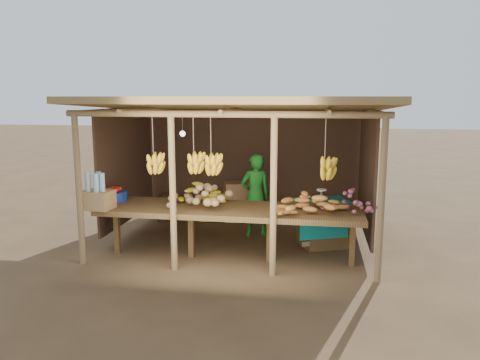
# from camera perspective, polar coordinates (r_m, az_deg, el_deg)

# --- Properties ---
(ground) EXTENTS (60.00, 60.00, 0.00)m
(ground) POSITION_cam_1_polar(r_m,az_deg,el_deg) (8.09, 0.00, -7.34)
(ground) COLOR brown
(ground) RESTS_ON ground
(stall_structure) EXTENTS (4.70, 3.50, 2.43)m
(stall_structure) POSITION_cam_1_polar(r_m,az_deg,el_deg) (7.58, 0.12, 6.11)
(stall_structure) COLOR olive
(stall_structure) RESTS_ON ground
(counter) EXTENTS (3.90, 1.05, 0.80)m
(counter) POSITION_cam_1_polar(r_m,az_deg,el_deg) (6.99, -1.27, -3.87)
(counter) COLOR brown
(counter) RESTS_ON ground
(potato_heap) EXTENTS (1.25, 0.93, 0.37)m
(potato_heap) POSITION_cam_1_polar(r_m,az_deg,el_deg) (7.04, -4.90, -1.73)
(potato_heap) COLOR #9B7B50
(potato_heap) RESTS_ON counter
(sweet_potato_heap) EXTENTS (1.05, 0.71, 0.36)m
(sweet_potato_heap) POSITION_cam_1_polar(r_m,az_deg,el_deg) (6.63, 8.65, -2.62)
(sweet_potato_heap) COLOR #B3722E
(sweet_potato_heap) RESTS_ON counter
(onion_heap) EXTENTS (0.83, 0.53, 0.36)m
(onion_heap) POSITION_cam_1_polar(r_m,az_deg,el_deg) (6.82, 13.28, -2.42)
(onion_heap) COLOR #A45065
(onion_heap) RESTS_ON counter
(banana_pile) EXTENTS (0.69, 0.43, 0.35)m
(banana_pile) POSITION_cam_1_polar(r_m,az_deg,el_deg) (7.38, -4.66, -1.26)
(banana_pile) COLOR yellow
(banana_pile) RESTS_ON counter
(tomato_basin) EXTENTS (0.41, 0.41, 0.22)m
(tomato_basin) POSITION_cam_1_polar(r_m,az_deg,el_deg) (7.69, -15.08, -1.78)
(tomato_basin) COLOR navy
(tomato_basin) RESTS_ON counter
(bottle_box) EXTENTS (0.46, 0.38, 0.54)m
(bottle_box) POSITION_cam_1_polar(r_m,az_deg,el_deg) (7.16, -16.99, -1.76)
(bottle_box) COLOR #9D7346
(bottle_box) RESTS_ON counter
(vendor) EXTENTS (0.63, 0.54, 1.46)m
(vendor) POSITION_cam_1_polar(r_m,az_deg,el_deg) (8.19, 1.89, -1.86)
(vendor) COLOR #18701F
(vendor) RESTS_ON ground
(tarp_crate) EXTENTS (1.02, 0.96, 0.97)m
(tarp_crate) POSITION_cam_1_polar(r_m,az_deg,el_deg) (7.86, 10.19, -5.00)
(tarp_crate) COLOR brown
(tarp_crate) RESTS_ON ground
(carton_stack) EXTENTS (1.10, 0.52, 0.76)m
(carton_stack) POSITION_cam_1_polar(r_m,az_deg,el_deg) (9.21, -1.46, -2.99)
(carton_stack) COLOR #9D7346
(carton_stack) RESTS_ON ground
(burlap_sacks) EXTENTS (0.88, 0.46, 0.62)m
(burlap_sacks) POSITION_cam_1_polar(r_m,az_deg,el_deg) (9.38, -7.95, -3.26)
(burlap_sacks) COLOR #462F20
(burlap_sacks) RESTS_ON ground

